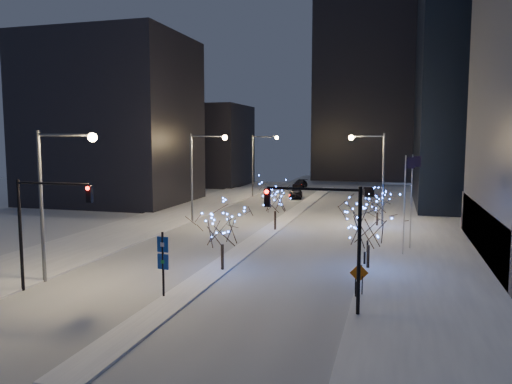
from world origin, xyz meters
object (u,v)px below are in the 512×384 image
(street_lamp_east, at_px, (375,166))
(traffic_signal_east, at_px, (330,228))
(street_lamp_w_mid, at_px, (200,165))
(holiday_tree_median_near, at_px, (222,225))
(car_mid, at_px, (368,191))
(construction_sign, at_px, (359,276))
(car_far, at_px, (300,184))
(traffic_signal_west, at_px, (41,217))
(holiday_tree_median_far, at_px, (275,196))
(street_lamp_w_near, at_px, (54,185))
(street_lamp_w_far, at_px, (259,157))
(wayfinding_sign, at_px, (163,258))
(car_near, at_px, (296,193))
(holiday_tree_plaza_near, at_px, (369,222))
(holiday_tree_plaza_far, at_px, (378,201))

(street_lamp_east, distance_m, traffic_signal_east, 29.08)
(street_lamp_w_mid, relative_size, holiday_tree_median_near, 2.03)
(car_mid, distance_m, construction_sign, 54.05)
(street_lamp_w_mid, bearing_deg, car_far, 85.00)
(traffic_signal_west, relative_size, holiday_tree_median_far, 1.30)
(street_lamp_w_near, bearing_deg, street_lamp_w_far, 90.00)
(car_far, xyz_separation_m, wayfinding_sign, (4.43, -67.72, 1.73))
(car_far, height_order, construction_sign, construction_sign)
(construction_sign, bearing_deg, street_lamp_w_far, 98.73)
(car_near, distance_m, holiday_tree_plaza_near, 42.89)
(car_mid, height_order, wayfinding_sign, wayfinding_sign)
(street_lamp_w_near, bearing_deg, car_far, 86.87)
(traffic_signal_west, bearing_deg, holiday_tree_median_far, 69.45)
(street_lamp_w_near, relative_size, street_lamp_east, 1.00)
(car_mid, height_order, holiday_tree_plaza_far, holiday_tree_plaza_far)
(holiday_tree_median_near, relative_size, holiday_tree_median_far, 0.91)
(traffic_signal_east, distance_m, construction_sign, 5.12)
(street_lamp_w_near, distance_m, car_mid, 59.27)
(holiday_tree_median_near, bearing_deg, holiday_tree_median_far, 90.00)
(traffic_signal_west, relative_size, holiday_tree_median_near, 1.42)
(holiday_tree_plaza_far, bearing_deg, street_lamp_w_far, 130.43)
(car_far, distance_m, holiday_tree_median_near, 61.41)
(street_lamp_w_near, bearing_deg, traffic_signal_west, -76.04)
(traffic_signal_east, height_order, holiday_tree_plaza_far, traffic_signal_east)
(holiday_tree_median_near, xyz_separation_m, holiday_tree_plaza_near, (10.00, 3.32, 0.09))
(car_near, xyz_separation_m, holiday_tree_plaza_near, (13.27, -40.70, 2.65))
(street_lamp_w_near, bearing_deg, car_mid, 73.31)
(traffic_signal_west, distance_m, traffic_signal_east, 17.41)
(street_lamp_w_mid, height_order, holiday_tree_median_far, street_lamp_w_mid)
(street_lamp_w_near, xyz_separation_m, traffic_signal_west, (0.50, -2.00, -1.74))
(holiday_tree_median_far, bearing_deg, car_mid, 77.78)
(traffic_signal_east, distance_m, holiday_tree_median_near, 10.84)
(holiday_tree_plaza_near, bearing_deg, holiday_tree_plaza_far, 90.00)
(traffic_signal_east, bearing_deg, traffic_signal_west, -176.71)
(street_lamp_w_far, height_order, wayfinding_sign, street_lamp_w_far)
(street_lamp_w_far, distance_m, car_far, 18.06)
(street_lamp_w_mid, distance_m, street_lamp_east, 19.26)
(car_far, distance_m, holiday_tree_plaza_far, 42.62)
(car_mid, relative_size, holiday_tree_plaza_near, 0.82)
(traffic_signal_west, bearing_deg, car_far, 87.37)
(street_lamp_w_mid, height_order, street_lamp_east, same)
(street_lamp_w_near, relative_size, construction_sign, 5.32)
(street_lamp_w_mid, relative_size, holiday_tree_median_far, 1.85)
(street_lamp_east, xyz_separation_m, wayfinding_sign, (-10.94, -29.00, -3.98))
(car_far, relative_size, holiday_tree_plaza_near, 0.96)
(street_lamp_w_near, relative_size, holiday_tree_median_far, 1.85)
(holiday_tree_median_near, distance_m, holiday_tree_plaza_far, 23.75)
(car_far, bearing_deg, holiday_tree_plaza_far, -65.35)
(traffic_signal_east, height_order, car_near, traffic_signal_east)
(wayfinding_sign, xyz_separation_m, construction_sign, (11.16, 3.50, -1.19))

